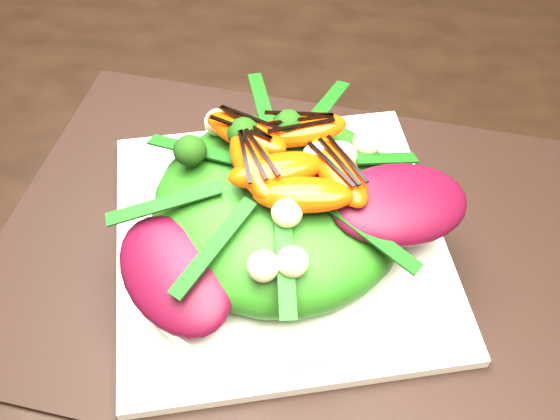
# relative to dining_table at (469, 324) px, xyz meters

# --- Properties ---
(dining_table) EXTENTS (1.60, 0.90, 0.75)m
(dining_table) POSITION_rel_dining_table_xyz_m (0.00, 0.00, 0.00)
(dining_table) COLOR black
(dining_table) RESTS_ON floor
(placemat) EXTENTS (0.46, 0.37, 0.00)m
(placemat) POSITION_rel_dining_table_xyz_m (-0.15, 0.04, 0.02)
(placemat) COLOR black
(placemat) RESTS_ON dining_table
(plate_base) EXTENTS (0.31, 0.31, 0.01)m
(plate_base) POSITION_rel_dining_table_xyz_m (-0.15, 0.04, 0.03)
(plate_base) COLOR white
(plate_base) RESTS_ON placemat
(salad_bowl) EXTENTS (0.25, 0.25, 0.02)m
(salad_bowl) POSITION_rel_dining_table_xyz_m (-0.15, 0.04, 0.04)
(salad_bowl) COLOR white
(salad_bowl) RESTS_ON plate_base
(lettuce_mound) EXTENTS (0.21, 0.21, 0.06)m
(lettuce_mound) POSITION_rel_dining_table_xyz_m (-0.15, 0.04, 0.07)
(lettuce_mound) COLOR #256412
(lettuce_mound) RESTS_ON salad_bowl
(radicchio_leaf) EXTENTS (0.12, 0.10, 0.02)m
(radicchio_leaf) POSITION_rel_dining_table_xyz_m (-0.07, 0.03, 0.09)
(radicchio_leaf) COLOR #3E0617
(radicchio_leaf) RESTS_ON lettuce_mound
(orange_segment) EXTENTS (0.07, 0.04, 0.02)m
(orange_segment) POSITION_rel_dining_table_xyz_m (-0.16, 0.05, 0.11)
(orange_segment) COLOR #FD3504
(orange_segment) RESTS_ON lettuce_mound
(broccoli_floret) EXTENTS (0.04, 0.04, 0.03)m
(broccoli_floret) POSITION_rel_dining_table_xyz_m (-0.22, 0.06, 0.10)
(broccoli_floret) COLOR black
(broccoli_floret) RESTS_ON lettuce_mound
(macadamia_nut) EXTENTS (0.02, 0.02, 0.02)m
(macadamia_nut) POSITION_rel_dining_table_xyz_m (-0.13, -0.00, 0.11)
(macadamia_nut) COLOR #F5EBAD
(macadamia_nut) RESTS_ON lettuce_mound
(balsamic_drizzle) EXTENTS (0.04, 0.01, 0.00)m
(balsamic_drizzle) POSITION_rel_dining_table_xyz_m (-0.16, 0.05, 0.12)
(balsamic_drizzle) COLOR black
(balsamic_drizzle) RESTS_ON orange_segment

